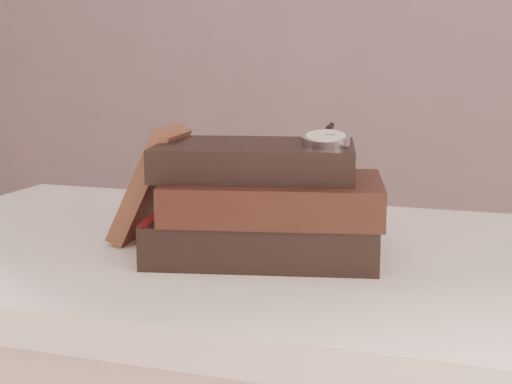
% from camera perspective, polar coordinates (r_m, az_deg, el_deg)
% --- Properties ---
extents(table, '(1.00, 0.60, 0.75)m').
position_cam_1_polar(table, '(0.99, -0.80, -9.06)').
color(table, white).
rests_on(table, ground).
extents(book_stack, '(0.30, 0.24, 0.13)m').
position_cam_1_polar(book_stack, '(0.91, 0.70, -0.86)').
color(book_stack, black).
rests_on(book_stack, table).
extents(journal, '(0.10, 0.10, 0.15)m').
position_cam_1_polar(journal, '(0.98, -7.89, 0.61)').
color(journal, '#48281B').
rests_on(journal, table).
extents(pocket_watch, '(0.07, 0.16, 0.02)m').
position_cam_1_polar(pocket_watch, '(0.88, 5.21, 3.99)').
color(pocket_watch, silver).
rests_on(pocket_watch, book_stack).
extents(eyeglasses, '(0.14, 0.15, 0.05)m').
position_cam_1_polar(eyeglasses, '(1.00, -4.26, 1.00)').
color(eyeglasses, silver).
rests_on(eyeglasses, book_stack).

